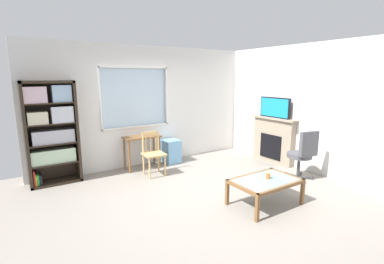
# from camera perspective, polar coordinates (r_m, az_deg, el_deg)

# --- Properties ---
(ground) EXTENTS (6.20, 5.41, 0.02)m
(ground) POSITION_cam_1_polar(r_m,az_deg,el_deg) (5.03, 2.09, -12.51)
(ground) COLOR gray
(wall_back_with_window) EXTENTS (5.20, 0.15, 2.69)m
(wall_back_with_window) POSITION_cam_1_polar(r_m,az_deg,el_deg) (6.58, -8.74, 5.05)
(wall_back_with_window) COLOR silver
(wall_back_with_window) RESTS_ON ground
(wall_right) EXTENTS (0.12, 4.61, 2.69)m
(wall_right) POSITION_cam_1_polar(r_m,az_deg,el_deg) (6.55, 21.60, 4.61)
(wall_right) COLOR silver
(wall_right) RESTS_ON ground
(bookshelf) EXTENTS (0.90, 0.38, 1.94)m
(bookshelf) POSITION_cam_1_polar(r_m,az_deg,el_deg) (5.82, -26.76, 0.59)
(bookshelf) COLOR #2D2319
(bookshelf) RESTS_ON ground
(desk_under_window) EXTENTS (0.81, 0.39, 0.73)m
(desk_under_window) POSITION_cam_1_polar(r_m,az_deg,el_deg) (6.24, -10.17, -2.17)
(desk_under_window) COLOR brown
(desk_under_window) RESTS_ON ground
(wooden_chair) EXTENTS (0.43, 0.41, 0.90)m
(wooden_chair) POSITION_cam_1_polar(r_m,az_deg,el_deg) (5.83, -7.91, -4.30)
(wooden_chair) COLOR tan
(wooden_chair) RESTS_ON ground
(plastic_drawer_unit) EXTENTS (0.35, 0.40, 0.55)m
(plastic_drawer_unit) POSITION_cam_1_polar(r_m,az_deg,el_deg) (6.68, -4.29, -3.89)
(plastic_drawer_unit) COLOR #72ADDB
(plastic_drawer_unit) RESTS_ON ground
(fireplace) EXTENTS (0.26, 1.21, 1.08)m
(fireplace) POSITION_cam_1_polar(r_m,az_deg,el_deg) (6.92, 16.26, -1.50)
(fireplace) COLOR gray
(fireplace) RESTS_ON ground
(tv) EXTENTS (0.06, 0.83, 0.47)m
(tv) POSITION_cam_1_polar(r_m,az_deg,el_deg) (6.79, 16.52, 4.82)
(tv) COLOR black
(tv) RESTS_ON fireplace
(office_chair) EXTENTS (0.58, 0.60, 1.00)m
(office_chair) POSITION_cam_1_polar(r_m,az_deg,el_deg) (5.88, 21.66, -3.93)
(office_chair) COLOR #4C4C51
(office_chair) RESTS_ON ground
(coffee_table) EXTENTS (1.06, 0.70, 0.42)m
(coffee_table) POSITION_cam_1_polar(r_m,az_deg,el_deg) (4.64, 14.72, -9.99)
(coffee_table) COLOR #8C9E99
(coffee_table) RESTS_ON ground
(sippy_cup) EXTENTS (0.07, 0.07, 0.09)m
(sippy_cup) POSITION_cam_1_polar(r_m,az_deg,el_deg) (4.66, 15.21, -8.62)
(sippy_cup) COLOR orange
(sippy_cup) RESTS_ON coffee_table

